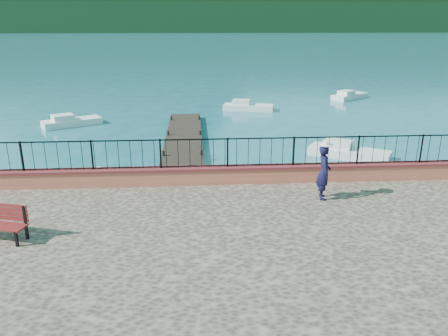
{
  "coord_description": "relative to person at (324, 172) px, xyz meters",
  "views": [
    {
      "loc": [
        -1.35,
        -10.05,
        6.35
      ],
      "look_at": [
        -0.53,
        2.0,
        2.3
      ],
      "focal_mm": 35.0,
      "sensor_mm": 36.0,
      "label": 1
    }
  ],
  "objects": [
    {
      "name": "boat_0",
      "position": [
        -7.62,
        4.49,
        -1.65
      ],
      "size": [
        3.81,
        2.69,
        0.8
      ],
      "primitive_type": "cube",
      "rotation": [
        0.0,
        0.0,
        0.43
      ],
      "color": "silver",
      "rests_on": "ground"
    },
    {
      "name": "hat",
      "position": [
        0.0,
        0.0,
        0.91
      ],
      "size": [
        0.44,
        0.44,
        0.12
      ],
      "primitive_type": "cylinder",
      "color": "white",
      "rests_on": "person"
    },
    {
      "name": "parapet",
      "position": [
        -2.5,
        1.55,
        -0.56
      ],
      "size": [
        28.0,
        0.46,
        0.58
      ],
      "primitive_type": "cube",
      "color": "#CB6849",
      "rests_on": "promenade"
    },
    {
      "name": "boat_5",
      "position": [
        9.62,
        24.95,
        -1.65
      ],
      "size": [
        3.77,
        3.36,
        0.8
      ],
      "primitive_type": "cube",
      "rotation": [
        0.0,
        0.0,
        0.67
      ],
      "color": "silver",
      "rests_on": "ground"
    },
    {
      "name": "ground",
      "position": [
        -2.5,
        -2.15,
        -2.05
      ],
      "size": [
        2000.0,
        2000.0,
        0.0
      ],
      "primitive_type": "plane",
      "color": "#19596B",
      "rests_on": "ground"
    },
    {
      "name": "far_forest",
      "position": [
        -2.5,
        297.85,
        6.95
      ],
      "size": [
        900.0,
        60.0,
        18.0
      ],
      "primitive_type": "cube",
      "color": "black",
      "rests_on": "ground"
    },
    {
      "name": "boat_1",
      "position": [
        3.71,
        7.98,
        -1.65
      ],
      "size": [
        3.97,
        3.13,
        0.8
      ],
      "primitive_type": "cube",
      "rotation": [
        0.0,
        0.0,
        -0.55
      ],
      "color": "silver",
      "rests_on": "ground"
    },
    {
      "name": "boat_3",
      "position": [
        -11.76,
        15.95,
        -1.65
      ],
      "size": [
        3.78,
        2.9,
        0.8
      ],
      "primitive_type": "cube",
      "rotation": [
        0.0,
        0.0,
        0.51
      ],
      "color": "silver",
      "rests_on": "ground"
    },
    {
      "name": "companion_hill",
      "position": [
        217.5,
        557.85,
        -2.05
      ],
      "size": [
        448.0,
        384.0,
        180.0
      ],
      "primitive_type": "ellipsoid",
      "color": "#142D23",
      "rests_on": "ground"
    },
    {
      "name": "dock",
      "position": [
        -4.5,
        9.85,
        -1.9
      ],
      "size": [
        2.0,
        16.0,
        0.3
      ],
      "primitive_type": "cube",
      "color": "#2D231C",
      "rests_on": "ground"
    },
    {
      "name": "boat_4",
      "position": [
        0.21,
        20.39,
        -1.65
      ],
      "size": [
        3.93,
        2.11,
        0.8
      ],
      "primitive_type": "cube",
      "rotation": [
        0.0,
        0.0,
        -0.23
      ],
      "color": "silver",
      "rests_on": "ground"
    },
    {
      "name": "railing",
      "position": [
        -2.5,
        1.55,
        0.21
      ],
      "size": [
        27.0,
        0.05,
        0.95
      ],
      "primitive_type": "cube",
      "color": "black",
      "rests_on": "parapet"
    },
    {
      "name": "person",
      "position": [
        0.0,
        0.0,
        0.0
      ],
      "size": [
        0.48,
        0.67,
        1.69
      ],
      "primitive_type": "imported",
      "rotation": [
        0.0,
        0.0,
        1.44
      ],
      "color": "black",
      "rests_on": "promenade"
    },
    {
      "name": "foothills",
      "position": [
        -2.5,
        357.85,
        19.95
      ],
      "size": [
        900.0,
        120.0,
        44.0
      ],
      "primitive_type": "cube",
      "color": "black",
      "rests_on": "ground"
    }
  ]
}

